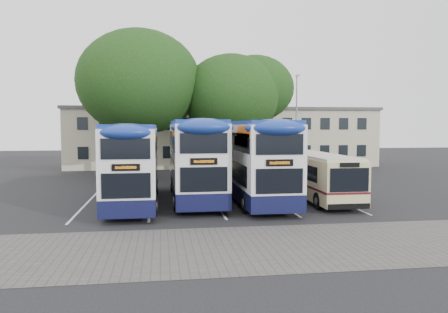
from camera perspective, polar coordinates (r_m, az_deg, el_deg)
name	(u,v)px	position (r m, az deg, el deg)	size (l,w,h in m)	color
ground	(303,215)	(21.35, 10.24, -7.57)	(120.00, 120.00, 0.00)	black
paving_strip	(294,245)	(16.11, 9.10, -11.36)	(40.00, 6.00, 0.01)	#595654
bay_lines	(212,200)	(25.35, -1.51, -5.66)	(14.12, 11.00, 0.01)	silver
depot_building	(223,136)	(47.30, -0.13, 2.66)	(32.40, 8.40, 6.20)	beige
lamp_post	(297,117)	(41.77, 9.46, 5.08)	(0.25, 1.05, 9.06)	gray
tree_left	(139,82)	(37.28, -11.02, 9.49)	(10.24, 10.24, 12.23)	black
tree_mid	(231,96)	(37.40, 0.92, 7.94)	(8.25, 8.25, 10.34)	black
tree_right	(255,89)	(38.85, 4.06, 8.82)	(6.83, 6.83, 10.45)	black
bus_dd_left	(134,161)	(24.15, -11.74, -0.53)	(2.52, 10.39, 4.33)	#0E1136
bus_dd_mid	(195,156)	(25.42, -3.85, 0.06)	(2.66, 10.96, 4.57)	#0E1136
bus_dd_right	(254,157)	(24.90, 3.91, -0.07)	(2.63, 10.86, 4.53)	#0E1136
bus_single	(316,174)	(25.92, 11.95, -2.19)	(2.26, 8.91, 2.65)	#D0C28A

